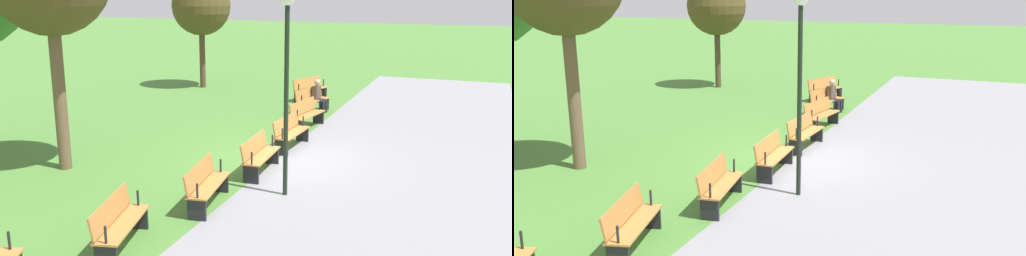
# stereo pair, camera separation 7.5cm
# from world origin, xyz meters

# --- Properties ---
(ground_plane) EXTENTS (120.00, 120.00, 0.00)m
(ground_plane) POSITION_xyz_m (0.00, 0.00, 0.00)
(ground_plane) COLOR #477A33
(path_paving) EXTENTS (30.91, 6.14, 0.01)m
(path_paving) POSITION_xyz_m (0.00, 3.01, 0.00)
(path_paving) COLOR gray
(path_paving) RESTS_ON ground
(bench_0) EXTENTS (1.77, 1.07, 0.89)m
(bench_0) POSITION_xyz_m (-8.10, -1.60, 0.47)
(bench_0) COLOR #B27538
(bench_0) RESTS_ON ground
(bench_1) EXTENTS (1.78, 0.91, 0.89)m
(bench_1) POSITION_xyz_m (-5.86, -0.85, 0.47)
(bench_1) COLOR #B27538
(bench_1) RESTS_ON ground
(bench_2) EXTENTS (1.77, 0.74, 0.89)m
(bench_2) POSITION_xyz_m (-3.54, -0.35, 0.47)
(bench_2) COLOR #B27538
(bench_2) RESTS_ON ground
(bench_3) EXTENTS (1.74, 0.56, 0.89)m
(bench_3) POSITION_xyz_m (-1.18, -0.10, 0.47)
(bench_3) COLOR #B27538
(bench_3) RESTS_ON ground
(bench_4) EXTENTS (1.74, 0.56, 0.89)m
(bench_4) POSITION_xyz_m (1.18, -0.10, 0.47)
(bench_4) COLOR #B27538
(bench_4) RESTS_ON ground
(bench_5) EXTENTS (1.77, 0.74, 0.89)m
(bench_5) POSITION_xyz_m (3.54, -0.35, 0.47)
(bench_5) COLOR #B27538
(bench_5) RESTS_ON ground
(bench_6) EXTENTS (1.78, 0.91, 0.89)m
(bench_6) POSITION_xyz_m (5.86, -0.85, 0.47)
(bench_6) COLOR #B27538
(bench_6) RESTS_ON ground
(person_seated) EXTENTS (0.43, 0.58, 1.20)m
(person_seated) POSITION_xyz_m (-6.06, -0.65, 0.64)
(person_seated) COLOR #4C4238
(person_seated) RESTS_ON ground
(tree_1) EXTENTS (2.61, 2.61, 4.94)m
(tree_1) POSITION_xyz_m (-9.16, -6.95, 3.62)
(tree_1) COLOR #4C3828
(tree_1) RESTS_ON ground
(lamp_post) EXTENTS (0.32, 0.32, 4.36)m
(lamp_post) POSITION_xyz_m (2.36, 0.97, 3.00)
(lamp_post) COLOR black
(lamp_post) RESTS_ON ground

